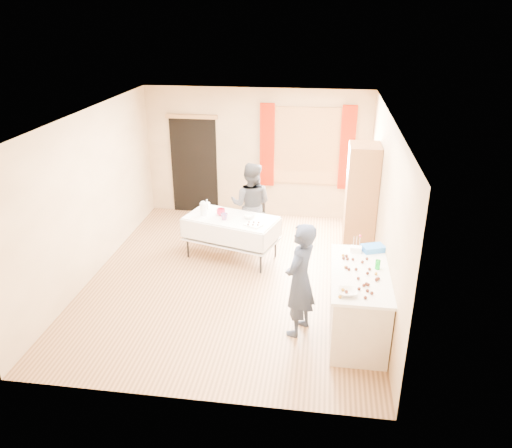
# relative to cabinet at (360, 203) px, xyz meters

# --- Properties ---
(floor) EXTENTS (4.50, 5.50, 0.02)m
(floor) POSITION_rel_cabinet_xyz_m (-1.99, -1.01, -1.01)
(floor) COLOR #9E7047
(floor) RESTS_ON ground
(ceiling) EXTENTS (4.50, 5.50, 0.02)m
(ceiling) POSITION_rel_cabinet_xyz_m (-1.99, -1.01, 1.61)
(ceiling) COLOR white
(ceiling) RESTS_ON floor
(wall_back) EXTENTS (4.50, 0.02, 2.60)m
(wall_back) POSITION_rel_cabinet_xyz_m (-1.99, 1.75, 0.30)
(wall_back) COLOR tan
(wall_back) RESTS_ON floor
(wall_front) EXTENTS (4.50, 0.02, 2.60)m
(wall_front) POSITION_rel_cabinet_xyz_m (-1.99, -3.77, 0.30)
(wall_front) COLOR tan
(wall_front) RESTS_ON floor
(wall_left) EXTENTS (0.02, 5.50, 2.60)m
(wall_left) POSITION_rel_cabinet_xyz_m (-4.25, -1.01, 0.30)
(wall_left) COLOR tan
(wall_left) RESTS_ON floor
(wall_right) EXTENTS (0.02, 5.50, 2.60)m
(wall_right) POSITION_rel_cabinet_xyz_m (0.27, -1.01, 0.30)
(wall_right) COLOR tan
(wall_right) RESTS_ON floor
(window_frame) EXTENTS (1.32, 0.06, 1.52)m
(window_frame) POSITION_rel_cabinet_xyz_m (-0.99, 1.71, 0.50)
(window_frame) COLOR olive
(window_frame) RESTS_ON wall_back
(window_pane) EXTENTS (1.20, 0.02, 1.40)m
(window_pane) POSITION_rel_cabinet_xyz_m (-0.99, 1.69, 0.50)
(window_pane) COLOR white
(window_pane) RESTS_ON wall_back
(curtain_left) EXTENTS (0.28, 0.06, 1.65)m
(curtain_left) POSITION_rel_cabinet_xyz_m (-1.77, 1.66, 0.50)
(curtain_left) COLOR #941300
(curtain_left) RESTS_ON wall_back
(curtain_right) EXTENTS (0.28, 0.06, 1.65)m
(curtain_right) POSITION_rel_cabinet_xyz_m (-0.21, 1.66, 0.50)
(curtain_right) COLOR #941300
(curtain_right) RESTS_ON wall_back
(doorway) EXTENTS (0.95, 0.04, 2.00)m
(doorway) POSITION_rel_cabinet_xyz_m (-3.29, 1.72, 0.00)
(doorway) COLOR black
(doorway) RESTS_ON floor
(door_lintel) EXTENTS (1.05, 0.06, 0.08)m
(door_lintel) POSITION_rel_cabinet_xyz_m (-3.29, 1.69, 1.02)
(door_lintel) COLOR olive
(door_lintel) RESTS_ON wall_back
(cabinet) EXTENTS (0.50, 0.60, 2.00)m
(cabinet) POSITION_rel_cabinet_xyz_m (0.00, 0.00, 0.00)
(cabinet) COLOR brown
(cabinet) RESTS_ON floor
(counter) EXTENTS (0.75, 1.58, 0.91)m
(counter) POSITION_rel_cabinet_xyz_m (-0.10, -2.23, -0.55)
(counter) COLOR beige
(counter) RESTS_ON floor
(party_table) EXTENTS (1.70, 1.20, 0.75)m
(party_table) POSITION_rel_cabinet_xyz_m (-2.14, -0.31, -0.55)
(party_table) COLOR black
(party_table) RESTS_ON floor
(chair) EXTENTS (0.45, 0.45, 0.94)m
(chair) POSITION_rel_cabinet_xyz_m (-1.92, 0.67, -0.72)
(chair) COLOR black
(chair) RESTS_ON floor
(girl) EXTENTS (0.84, 0.78, 1.57)m
(girl) POSITION_rel_cabinet_xyz_m (-0.87, -2.31, -0.22)
(girl) COLOR #1F273E
(girl) RESTS_ON floor
(woman) EXTENTS (0.83, 0.69, 1.54)m
(woman) POSITION_rel_cabinet_xyz_m (-1.89, 0.27, -0.23)
(woman) COLOR black
(woman) RESTS_ON floor
(soda_can) EXTENTS (0.07, 0.07, 0.12)m
(soda_can) POSITION_rel_cabinet_xyz_m (0.11, -2.11, -0.03)
(soda_can) COLOR #0A9920
(soda_can) RESTS_ON counter
(mixing_bowl) EXTENTS (0.30, 0.30, 0.06)m
(mixing_bowl) POSITION_rel_cabinet_xyz_m (-0.29, -2.79, -0.06)
(mixing_bowl) COLOR white
(mixing_bowl) RESTS_ON counter
(foam_block) EXTENTS (0.16, 0.12, 0.08)m
(foam_block) POSITION_rel_cabinet_xyz_m (-0.14, -1.66, -0.05)
(foam_block) COLOR white
(foam_block) RESTS_ON counter
(blue_basket) EXTENTS (0.35, 0.30, 0.08)m
(blue_basket) POSITION_rel_cabinet_xyz_m (0.10, -1.59, -0.05)
(blue_basket) COLOR blue
(blue_basket) RESTS_ON counter
(pitcher) EXTENTS (0.13, 0.13, 0.22)m
(pitcher) POSITION_rel_cabinet_xyz_m (-2.63, -0.27, -0.14)
(pitcher) COLOR silver
(pitcher) RESTS_ON party_table
(cup_red) EXTENTS (0.24, 0.24, 0.12)m
(cup_red) POSITION_rel_cabinet_xyz_m (-2.33, -0.23, -0.19)
(cup_red) COLOR red
(cup_red) RESTS_ON party_table
(cup_rainbow) EXTENTS (0.17, 0.17, 0.11)m
(cup_rainbow) POSITION_rel_cabinet_xyz_m (-2.24, -0.42, -0.19)
(cup_rainbow) COLOR red
(cup_rainbow) RESTS_ON party_table
(small_bowl) EXTENTS (0.33, 0.33, 0.06)m
(small_bowl) POSITION_rel_cabinet_xyz_m (-1.83, -0.29, -0.22)
(small_bowl) COLOR white
(small_bowl) RESTS_ON party_table
(pastry_tray) EXTENTS (0.34, 0.31, 0.02)m
(pastry_tray) POSITION_rel_cabinet_xyz_m (-1.72, -0.59, -0.24)
(pastry_tray) COLOR white
(pastry_tray) RESTS_ON party_table
(bottle) EXTENTS (0.11, 0.11, 0.17)m
(bottle) POSITION_rel_cabinet_xyz_m (-2.63, 0.03, -0.16)
(bottle) COLOR white
(bottle) RESTS_ON party_table
(cake_balls) EXTENTS (0.52, 1.11, 0.04)m
(cake_balls) POSITION_rel_cabinet_xyz_m (-0.14, -2.35, -0.07)
(cake_balls) COLOR #3F2314
(cake_balls) RESTS_ON counter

